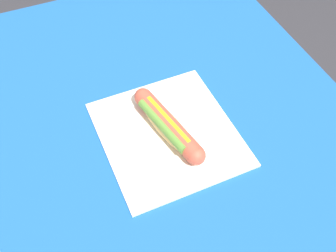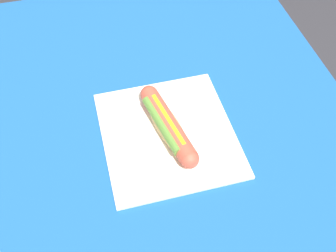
% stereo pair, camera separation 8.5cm
% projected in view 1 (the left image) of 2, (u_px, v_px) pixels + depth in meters
% --- Properties ---
extents(dining_table, '(1.11, 0.98, 0.73)m').
position_uv_depth(dining_table, '(141.00, 163.00, 0.98)').
color(dining_table, brown).
rests_on(dining_table, ground).
extents(paper_wrapper, '(0.31, 0.28, 0.01)m').
position_uv_depth(paper_wrapper, '(168.00, 134.00, 0.87)').
color(paper_wrapper, silver).
rests_on(paper_wrapper, dining_table).
extents(hot_dog, '(0.23, 0.08, 0.05)m').
position_uv_depth(hot_dog, '(168.00, 125.00, 0.85)').
color(hot_dog, '#DBB26B').
rests_on(hot_dog, paper_wrapper).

